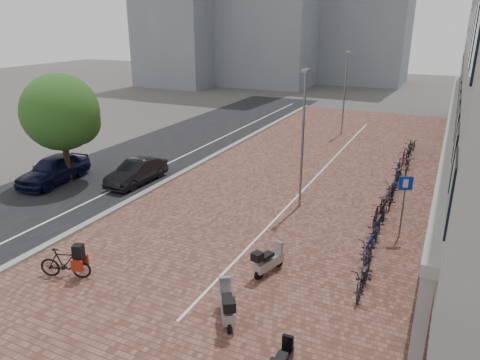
% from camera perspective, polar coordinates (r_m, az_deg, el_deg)
% --- Properties ---
extents(ground, '(140.00, 140.00, 0.00)m').
position_cam_1_polar(ground, '(17.32, -8.72, -10.14)').
color(ground, '#474442').
rests_on(ground, ground).
extents(plaza_brick, '(14.50, 42.00, 0.04)m').
position_cam_1_polar(plaza_brick, '(26.60, 9.50, 0.69)').
color(plaza_brick, brown).
rests_on(plaza_brick, ground).
extents(street_asphalt, '(8.00, 50.00, 0.03)m').
position_cam_1_polar(street_asphalt, '(31.25, -10.23, 3.51)').
color(street_asphalt, black).
rests_on(street_asphalt, ground).
extents(curb, '(0.35, 42.00, 0.14)m').
position_cam_1_polar(curb, '(29.20, -3.97, 2.77)').
color(curb, gray).
rests_on(curb, ground).
extents(lane_line, '(0.12, 44.00, 0.00)m').
position_cam_1_polar(lane_line, '(30.16, -7.12, 3.12)').
color(lane_line, white).
rests_on(lane_line, street_asphalt).
extents(parking_line, '(0.10, 30.00, 0.00)m').
position_cam_1_polar(parking_line, '(26.54, 9.91, 0.68)').
color(parking_line, white).
rests_on(parking_line, plaza_brick).
extents(car_navy, '(2.26, 4.70, 1.55)m').
position_cam_1_polar(car_navy, '(26.81, -22.69, 1.27)').
color(car_navy, black).
rests_on(car_navy, ground).
extents(car_dark, '(1.50, 4.04, 1.32)m').
position_cam_1_polar(car_dark, '(25.31, -13.06, 1.01)').
color(car_dark, black).
rests_on(car_dark, ground).
extents(hero_bike, '(1.93, 1.11, 1.31)m').
position_cam_1_polar(hero_bike, '(16.98, -21.44, -9.80)').
color(hero_bike, black).
rests_on(hero_bike, ground).
extents(scooter_front, '(0.94, 1.67, 1.09)m').
position_cam_1_polar(scooter_front, '(16.12, 3.72, -10.13)').
color(scooter_front, '#9A9A9E').
rests_on(scooter_front, ground).
extents(scooter_back, '(1.35, 1.71, 1.16)m').
position_cam_1_polar(scooter_back, '(13.84, -1.68, -15.49)').
color(scooter_back, '#949498').
rests_on(scooter_back, ground).
extents(parking_sign, '(0.53, 0.27, 2.72)m').
position_cam_1_polar(parking_sign, '(19.18, 20.20, -2.01)').
color(parking_sign, slate).
rests_on(parking_sign, ground).
extents(lamp_near, '(0.12, 0.12, 6.48)m').
position_cam_1_polar(lamp_near, '(20.93, 7.98, 4.80)').
color(lamp_near, slate).
rests_on(lamp_near, ground).
extents(lamp_far, '(0.12, 0.12, 6.31)m').
position_cam_1_polar(lamp_far, '(36.01, 13.19, 10.58)').
color(lamp_far, gray).
rests_on(lamp_far, ground).
extents(street_tree, '(4.12, 4.12, 6.00)m').
position_cam_1_polar(street_tree, '(25.96, -21.58, 7.82)').
color(street_tree, '#382619').
rests_on(street_tree, ground).
extents(bike_row, '(1.19, 20.40, 1.05)m').
position_cam_1_polar(bike_row, '(23.96, 19.02, -1.01)').
color(bike_row, black).
rests_on(bike_row, ground).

